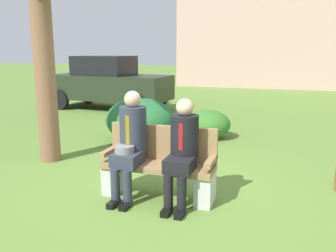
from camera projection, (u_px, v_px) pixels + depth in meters
The scene contains 7 objects.
ground_plane at pixel (163, 190), 4.74m from camera, with size 80.00×80.00×0.00m, color olive.
park_bench at pixel (159, 166), 4.47m from camera, with size 1.42×0.44×0.90m.
seated_man_left at pixel (130, 140), 4.39m from camera, with size 0.34×0.72×1.35m.
seated_man_right at pixel (182, 147), 4.19m from camera, with size 0.34×0.72×1.28m.
shrub_near_bench at pixel (140, 120), 7.22m from camera, with size 1.43×1.31×0.90m, color #236533.
shrub_mid_lawn at pixel (208, 124), 7.52m from camera, with size 0.96×0.88×0.60m, color #367129.
parked_car_near at pixel (108, 83), 11.28m from camera, with size 4.00×1.93×1.68m.
Camera 1 is at (1.48, -4.21, 1.83)m, focal length 37.72 mm.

